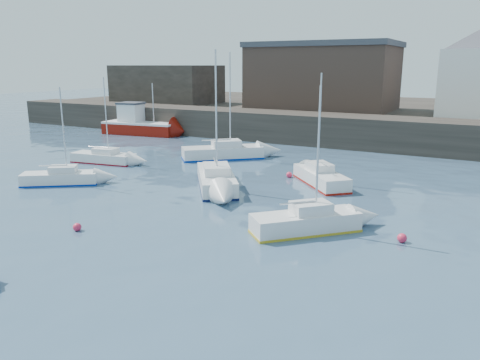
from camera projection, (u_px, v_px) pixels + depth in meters
The scene contains 15 objects.
water at pixel (78, 291), 16.67m from camera, with size 220.00×220.00×0.00m, color #2D4760.
quay_wall at pixel (352, 131), 46.10m from camera, with size 90.00×5.00×3.00m, color #28231E.
land_strip at pixel (390, 115), 61.44m from camera, with size 90.00×32.00×2.80m, color #28231E.
warehouse at pixel (323, 76), 54.48m from camera, with size 16.40×10.40×7.60m.
bldg_west at pixel (167, 84), 64.23m from camera, with size 14.00×8.00×5.00m.
fishing_boat at pixel (139, 124), 54.42m from camera, with size 9.22×4.55×5.86m.
sailboat_a at pixel (61, 178), 31.57m from camera, with size 4.95×4.20×6.46m.
sailboat_b at pixel (216, 179), 30.72m from camera, with size 5.80×6.78×8.77m.
sailboat_c at pixel (306, 221), 22.47m from camera, with size 4.88×4.97×6.95m.
sailboat_e at pixel (104, 157), 38.46m from camera, with size 5.58×2.55×6.91m.
sailboat_f at pixel (321, 177), 31.52m from camera, with size 5.19×5.36×7.35m.
sailboat_h at pixel (223, 152), 40.20m from camera, with size 6.59×6.27×8.87m.
buoy_near at pixel (78, 231), 22.76m from camera, with size 0.41×0.41×0.41m, color #DE284A.
buoy_mid at pixel (402, 242), 21.29m from camera, with size 0.44×0.44×0.44m, color #DE284A.
buoy_far at pixel (289, 177), 33.54m from camera, with size 0.43×0.43×0.43m, color #DE284A.
Camera 1 is at (12.40, -10.57, 7.85)m, focal length 35.00 mm.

